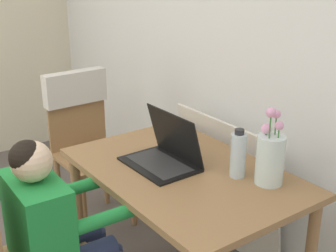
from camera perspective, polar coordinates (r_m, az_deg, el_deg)
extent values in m
cube|color=white|center=(2.40, 10.78, 11.38)|extent=(6.40, 0.05, 2.50)
cube|color=olive|center=(2.09, 1.94, -5.69)|extent=(1.08, 0.71, 0.03)
cylinder|color=olive|center=(2.50, -10.86, -10.68)|extent=(0.05, 0.05, 0.68)
cylinder|color=olive|center=(2.76, 0.68, -7.02)|extent=(0.05, 0.05, 0.68)
cube|color=olive|center=(2.87, -9.03, -3.79)|extent=(0.41, 0.41, 0.02)
cube|color=olive|center=(2.94, -11.07, 1.85)|extent=(0.03, 0.38, 0.47)
cylinder|color=olive|center=(2.77, -10.18, -10.12)|extent=(0.04, 0.04, 0.44)
cylinder|color=olive|center=(2.92, -4.20, -8.19)|extent=(0.04, 0.04, 0.44)
cylinder|color=olive|center=(3.05, -13.16, -7.40)|extent=(0.04, 0.04, 0.44)
cylinder|color=olive|center=(3.18, -7.57, -5.80)|extent=(0.04, 0.04, 0.44)
cube|color=beige|center=(2.90, -11.27, 4.61)|extent=(0.09, 0.39, 0.20)
cube|color=#1E8438|center=(1.90, -15.51, -11.29)|extent=(0.35, 0.19, 0.36)
sphere|color=beige|center=(1.78, -16.29, -4.18)|extent=(0.15, 0.15, 0.15)
sphere|color=black|center=(1.77, -16.81, -3.71)|extent=(0.13, 0.13, 0.13)
cylinder|color=navy|center=(2.09, -12.11, -13.26)|extent=(0.10, 0.28, 0.09)
cylinder|color=#1E8438|center=(1.84, -7.72, -11.15)|extent=(0.06, 0.24, 0.06)
cylinder|color=#1E8438|center=(2.07, -11.45, -7.52)|extent=(0.06, 0.24, 0.06)
cube|color=black|center=(2.12, -1.10, -4.71)|extent=(0.35, 0.24, 0.01)
cube|color=#2D2D2D|center=(2.12, -1.10, -4.56)|extent=(0.31, 0.17, 0.00)
cube|color=black|center=(2.12, 0.81, -1.17)|extent=(0.35, 0.07, 0.23)
cube|color=#19284C|center=(2.12, 0.89, -1.12)|extent=(0.31, 0.06, 0.20)
cylinder|color=silver|center=(1.97, 12.34, -4.06)|extent=(0.12, 0.12, 0.21)
cylinder|color=#3D7A38|center=(1.94, 13.15, -2.98)|extent=(0.01, 0.01, 0.22)
sphere|color=#EA9EC6|center=(1.90, 13.41, 0.05)|extent=(0.04, 0.04, 0.04)
cylinder|color=#3D7A38|center=(1.97, 12.81, -2.09)|extent=(0.01, 0.01, 0.25)
sphere|color=#EA9EC6|center=(1.93, 13.10, 1.40)|extent=(0.03, 0.03, 0.03)
cylinder|color=#3D7A38|center=(1.97, 11.71, -2.97)|extent=(0.01, 0.01, 0.19)
sphere|color=#EA9EC6|center=(1.93, 11.91, -0.33)|extent=(0.04, 0.04, 0.04)
cylinder|color=#3D7A38|center=(1.92, 12.16, -2.28)|extent=(0.01, 0.01, 0.28)
sphere|color=#EA9EC6|center=(1.87, 12.47, 1.63)|extent=(0.04, 0.04, 0.04)
cylinder|color=silver|center=(2.01, 8.55, -3.57)|extent=(0.07, 0.07, 0.19)
cylinder|color=#262628|center=(1.97, 8.71, -0.70)|extent=(0.04, 0.04, 0.02)
cube|color=silver|center=(2.62, 7.21, -7.44)|extent=(0.75, 0.13, 0.80)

